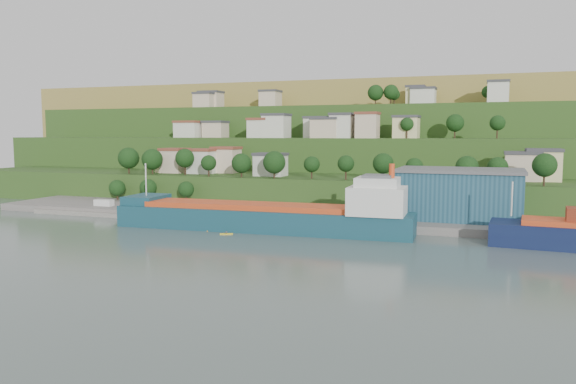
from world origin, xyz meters
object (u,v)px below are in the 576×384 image
at_px(warehouse, 459,194).
at_px(cargo_ship_near, 270,218).
at_px(caravan, 104,204).
at_px(kayak_orange, 214,231).

bearing_deg(warehouse, cargo_ship_near, -151.76).
distance_m(warehouse, caravan, 102.59).
distance_m(caravan, kayak_orange, 50.06).
distance_m(cargo_ship_near, kayak_orange, 14.15).
relative_size(cargo_ship_near, warehouse, 2.39).
relative_size(caravan, kayak_orange, 1.78).
height_order(cargo_ship_near, warehouse, cargo_ship_near).
bearing_deg(cargo_ship_near, warehouse, 25.01).
relative_size(cargo_ship_near, caravan, 12.97).
height_order(caravan, kayak_orange, caravan).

